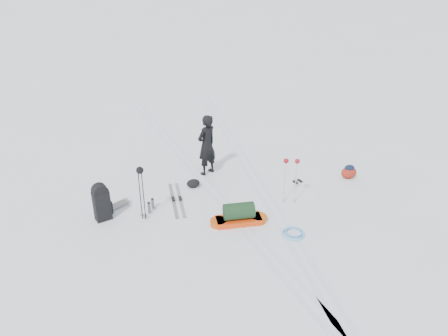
% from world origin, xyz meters
% --- Properties ---
extents(ground, '(200.00, 200.00, 0.00)m').
position_xyz_m(ground, '(0.00, 0.00, 0.00)').
color(ground, white).
rests_on(ground, ground).
extents(snow_hill_backdrop, '(359.50, 192.00, 162.45)m').
position_xyz_m(snow_hill_backdrop, '(62.69, 84.02, -69.02)').
color(snow_hill_backdrop, white).
rests_on(snow_hill_backdrop, ground).
extents(ski_tracks, '(3.38, 17.97, 0.01)m').
position_xyz_m(ski_tracks, '(0.61, 0.88, 0.00)').
color(ski_tracks, silver).
rests_on(ski_tracks, ground).
extents(skier, '(0.77, 0.68, 1.77)m').
position_xyz_m(skier, '(0.13, 1.97, 0.89)').
color(skier, black).
rests_on(skier, ground).
extents(pulk_sled, '(1.41, 0.62, 0.52)m').
position_xyz_m(pulk_sled, '(0.02, -0.74, 0.20)').
color(pulk_sled, red).
rests_on(pulk_sled, ground).
extents(expedition_rucksack, '(0.90, 0.78, 0.94)m').
position_xyz_m(expedition_rucksack, '(-2.90, 0.59, 0.43)').
color(expedition_rucksack, black).
rests_on(expedition_rucksack, ground).
extents(ski_poles_black, '(0.18, 0.17, 1.39)m').
position_xyz_m(ski_poles_black, '(-2.04, 0.21, 1.13)').
color(ski_poles_black, black).
rests_on(ski_poles_black, ground).
extents(ski_poles_silver, '(0.37, 0.23, 1.24)m').
position_xyz_m(ski_poles_silver, '(1.57, -0.32, 1.04)').
color(ski_poles_silver, silver).
rests_on(ski_poles_silver, ground).
extents(touring_skis_grey, '(0.52, 1.81, 0.07)m').
position_xyz_m(touring_skis_grey, '(-1.08, 0.79, 0.01)').
color(touring_skis_grey, '#9A9CA3').
rests_on(touring_skis_grey, ground).
extents(touring_skis_white, '(0.57, 1.67, 0.06)m').
position_xyz_m(touring_skis_white, '(2.30, 0.55, 0.01)').
color(touring_skis_white, silver).
rests_on(touring_skis_white, ground).
extents(rope_coil, '(0.69, 0.69, 0.06)m').
position_xyz_m(rope_coil, '(1.01, -1.60, 0.03)').
color(rope_coil, '#5FB6E8').
rests_on(rope_coil, ground).
extents(small_daypack, '(0.54, 0.47, 0.39)m').
position_xyz_m(small_daypack, '(3.80, 0.31, 0.19)').
color(small_daypack, maroon).
rests_on(small_daypack, ground).
extents(thermos_pair, '(0.21, 0.28, 0.30)m').
position_xyz_m(thermos_pair, '(-1.81, 0.51, 0.14)').
color(thermos_pair, slate).
rests_on(thermos_pair, ground).
extents(stuff_sack, '(0.44, 0.39, 0.23)m').
position_xyz_m(stuff_sack, '(-0.48, 1.32, 0.11)').
color(stuff_sack, black).
rests_on(stuff_sack, ground).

